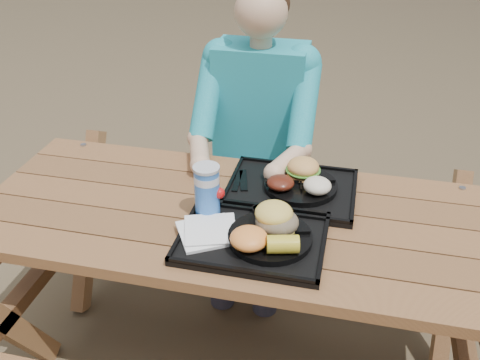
# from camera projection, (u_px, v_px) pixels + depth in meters

# --- Properties ---
(picnic_table) EXTENTS (1.80, 1.49, 0.75)m
(picnic_table) POSITION_uv_depth(u_px,v_px,m) (240.00, 296.00, 2.00)
(picnic_table) COLOR #999999
(picnic_table) RESTS_ON ground
(tray_near) EXTENTS (0.45, 0.35, 0.02)m
(tray_near) POSITION_uv_depth(u_px,v_px,m) (253.00, 239.00, 1.66)
(tray_near) COLOR black
(tray_near) RESTS_ON picnic_table
(tray_far) EXTENTS (0.45, 0.35, 0.02)m
(tray_far) POSITION_uv_depth(u_px,v_px,m) (291.00, 191.00, 1.91)
(tray_far) COLOR black
(tray_far) RESTS_ON picnic_table
(plate_near) EXTENTS (0.26, 0.26, 0.02)m
(plate_near) POSITION_uv_depth(u_px,v_px,m) (270.00, 237.00, 1.64)
(plate_near) COLOR black
(plate_near) RESTS_ON tray_near
(plate_far) EXTENTS (0.26, 0.26, 0.02)m
(plate_far) POSITION_uv_depth(u_px,v_px,m) (300.00, 185.00, 1.90)
(plate_far) COLOR black
(plate_far) RESTS_ON tray_far
(napkin_stack) EXTENTS (0.23, 0.23, 0.02)m
(napkin_stack) POSITION_uv_depth(u_px,v_px,m) (206.00, 232.00, 1.66)
(napkin_stack) COLOR white
(napkin_stack) RESTS_ON tray_near
(soda_cup) EXTENTS (0.08, 0.08, 0.16)m
(soda_cup) POSITION_uv_depth(u_px,v_px,m) (207.00, 191.00, 1.73)
(soda_cup) COLOR blue
(soda_cup) RESTS_ON tray_near
(condiment_bbq) EXTENTS (0.05, 0.05, 0.03)m
(condiment_bbq) POSITION_uv_depth(u_px,v_px,m) (259.00, 211.00, 1.75)
(condiment_bbq) COLOR black
(condiment_bbq) RESTS_ON tray_near
(condiment_mustard) EXTENTS (0.05, 0.05, 0.03)m
(condiment_mustard) POSITION_uv_depth(u_px,v_px,m) (279.00, 214.00, 1.74)
(condiment_mustard) COLOR gold
(condiment_mustard) RESTS_ON tray_near
(sandwich) EXTENTS (0.13, 0.13, 0.13)m
(sandwich) POSITION_uv_depth(u_px,v_px,m) (277.00, 211.00, 1.63)
(sandwich) COLOR #F2CD55
(sandwich) RESTS_ON plate_near
(mac_cheese) EXTENTS (0.11, 0.11, 0.06)m
(mac_cheese) POSITION_uv_depth(u_px,v_px,m) (249.00, 238.00, 1.57)
(mac_cheese) COLOR #FF9D43
(mac_cheese) RESTS_ON plate_near
(corn_cob) EXTENTS (0.11, 0.11, 0.05)m
(corn_cob) POSITION_uv_depth(u_px,v_px,m) (283.00, 244.00, 1.55)
(corn_cob) COLOR yellow
(corn_cob) RESTS_ON plate_near
(cutlery_far) EXTENTS (0.06, 0.15, 0.01)m
(cutlery_far) POSITION_uv_depth(u_px,v_px,m) (244.00, 180.00, 1.94)
(cutlery_far) COLOR black
(cutlery_far) RESTS_ON tray_far
(burger) EXTENTS (0.12, 0.12, 0.10)m
(burger) POSITION_uv_depth(u_px,v_px,m) (304.00, 163.00, 1.91)
(burger) COLOR #E39F50
(burger) RESTS_ON plate_far
(baked_beans) EXTENTS (0.10, 0.10, 0.04)m
(baked_beans) POSITION_uv_depth(u_px,v_px,m) (280.00, 183.00, 1.85)
(baked_beans) COLOR #551D11
(baked_beans) RESTS_ON plate_far
(potato_salad) EXTENTS (0.10, 0.10, 0.05)m
(potato_salad) POSITION_uv_depth(u_px,v_px,m) (317.00, 186.00, 1.83)
(potato_salad) COLOR white
(potato_salad) RESTS_ON plate_far
(diner) EXTENTS (0.48, 0.84, 1.28)m
(diner) POSITION_uv_depth(u_px,v_px,m) (259.00, 154.00, 2.40)
(diner) COLOR teal
(diner) RESTS_ON ground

